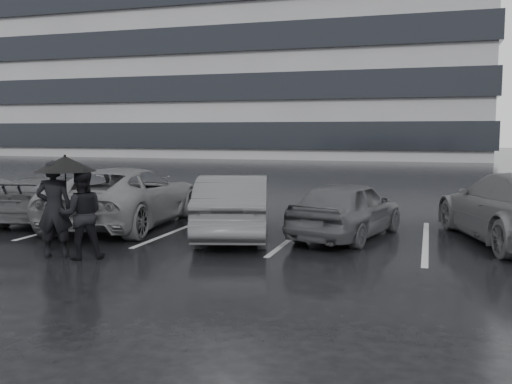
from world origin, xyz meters
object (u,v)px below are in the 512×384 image
object	(u,v)px
car_west_a	(234,206)
pedestrian_right	(81,214)
car_main	(347,209)
car_west_b	(126,197)
pedestrian_left	(54,209)
car_west_c	(50,198)

from	to	relation	value
car_west_a	pedestrian_right	xyz separation A→B (m)	(-1.95, -2.83, 0.13)
car_main	pedestrian_right	bearing A→B (deg)	52.66
car_main	car_west_b	bearing A→B (deg)	13.34
car_main	pedestrian_right	distance (m)	5.56
car_west_b	pedestrian_left	distance (m)	3.61
pedestrian_left	pedestrian_right	xyz separation A→B (m)	(0.55, 0.03, -0.08)
car_main	car_west_c	size ratio (longest dim) A/B	0.91
car_west_c	pedestrian_left	size ratio (longest dim) A/B	2.28
car_west_a	car_west_c	size ratio (longest dim) A/B	1.02
car_west_a	pedestrian_right	distance (m)	3.44
car_west_a	pedestrian_right	size ratio (longest dim) A/B	2.56
car_west_a	car_main	bearing A→B (deg)	179.68
car_west_c	car_west_b	bearing A→B (deg)	165.83
car_main	pedestrian_right	xyz separation A→B (m)	(-4.33, -3.48, 0.18)
car_west_c	pedestrian_left	bearing A→B (deg)	117.21
car_west_b	pedestrian_left	bearing A→B (deg)	93.67
pedestrian_right	car_west_c	bearing A→B (deg)	-80.97
car_west_b	pedestrian_left	world-z (taller)	pedestrian_left
car_west_a	car_west_c	distance (m)	5.43
car_west_a	pedestrian_left	xyz separation A→B (m)	(-2.50, -2.86, 0.21)
car_main	car_west_b	world-z (taller)	car_west_b
car_west_c	pedestrian_right	bearing A→B (deg)	122.40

